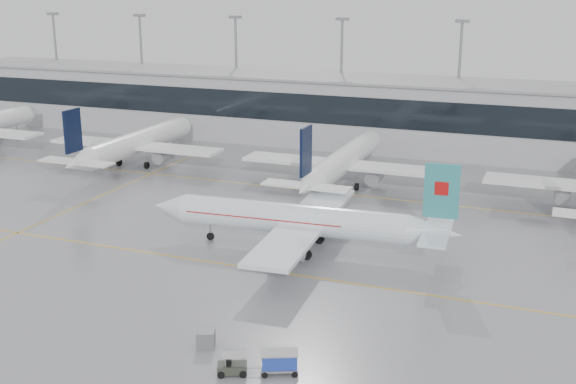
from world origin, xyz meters
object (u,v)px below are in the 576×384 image
at_px(air_canada_jet, 303,221).
at_px(gse_unit, 206,339).
at_px(baggage_tug, 232,367).
at_px(baggage_cart, 279,361).

height_order(air_canada_jet, gse_unit, air_canada_jet).
bearing_deg(air_canada_jet, gse_unit, 87.00).
height_order(baggage_tug, baggage_cart, baggage_cart).
bearing_deg(baggage_tug, gse_unit, 117.95).
bearing_deg(baggage_cart, baggage_tug, 180.00).
relative_size(baggage_cart, gse_unit, 2.17).
relative_size(baggage_tug, baggage_cart, 1.04).
height_order(air_canada_jet, baggage_cart, air_canada_jet).
distance_m(baggage_tug, gse_unit, 4.85).
xyz_separation_m(air_canada_jet, baggage_cart, (7.44, -25.41, -2.46)).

